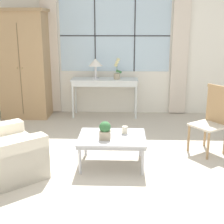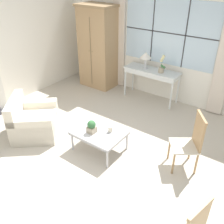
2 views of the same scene
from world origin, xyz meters
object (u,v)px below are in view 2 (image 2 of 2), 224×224
Objects in this scene: potted_plant_small at (92,127)px; armchair_upholstered at (34,122)px; pillar_candle at (110,129)px; table_lamp at (146,56)px; coffee_table at (99,133)px; armoire at (98,47)px; console_table at (152,73)px; potted_orchid at (162,66)px; side_chair_wooden at (191,140)px.

armchair_upholstered is at bearing -168.29° from potted_plant_small.
pillar_candle is at bearing 16.92° from armchair_upholstered.
table_lamp is 2.56m from coffee_table.
armoire is 1.48m from table_lamp.
console_table reaches higher than potted_plant_small.
armchair_upholstered is (-1.44, -2.79, -0.69)m from potted_orchid.
table_lamp reaches higher than potted_plant_small.
pillar_candle is at bearing -79.73° from console_table.
armchair_upholstered is 1.23× the size of side_chair_wooden.
coffee_table is (1.43, 0.38, 0.10)m from armchair_upholstered.
potted_plant_small is (0.34, -2.51, -0.60)m from table_lamp.
side_chair_wooden is (1.51, -1.86, -0.41)m from potted_orchid.
armoire is 3.13m from coffee_table.
potted_orchid is at bearing 87.61° from potted_plant_small.
side_chair_wooden reaches higher than potted_plant_small.
coffee_table is (0.43, -2.41, -0.76)m from table_lamp.
potted_orchid reaches higher than console_table.
armchair_upholstered is at bearing -163.08° from pillar_candle.
coffee_table is at bearing -84.21° from console_table.
table_lamp is 2.47m from pillar_candle.
table_lamp reaches higher than armchair_upholstered.
potted_orchid is 2.43m from side_chair_wooden.
console_table reaches higher than pillar_candle.
pillar_candle is at bearing -85.97° from potted_orchid.
side_chair_wooden is at bearing -43.53° from table_lamp.
table_lamp is at bearing 97.77° from potted_plant_small.
potted_orchid is 2.36m from pillar_candle.
pillar_candle is (0.18, 0.11, 0.09)m from coffee_table.
coffee_table is 7.50× the size of pillar_candle.
console_table is at bearing 173.70° from potted_orchid.
coffee_table is 3.75× the size of potted_plant_small.
table_lamp is at bearing 136.47° from side_chair_wooden.
potted_orchid reaches higher than armchair_upholstered.
armchair_upholstered is 1.37× the size of coffee_table.
side_chair_wooden is 1.74m from potted_plant_small.
armoire reaches higher than table_lamp.
potted_orchid is at bearing 89.68° from coffee_table.
table_lamp is 2.76m from side_chair_wooden.
armoire reaches higher than potted_orchid.
armoire is 3.93m from side_chair_wooden.
armchair_upholstered is at bearing -165.04° from coffee_table.
potted_plant_small reaches higher than coffee_table.
side_chair_wooden is 8.36× the size of pillar_candle.
armoire is at bearing 128.92° from coffee_table.
armchair_upholstered reaches higher than pillar_candle.
armchair_upholstered is (0.48, -2.75, -0.83)m from armoire.
potted_plant_small is (1.82, -2.47, -0.57)m from armoire.
armchair_upholstered reaches higher than coffee_table.
armoire is 3.15m from pillar_candle.
armchair_upholstered is (-1.00, -2.79, -0.86)m from table_lamp.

